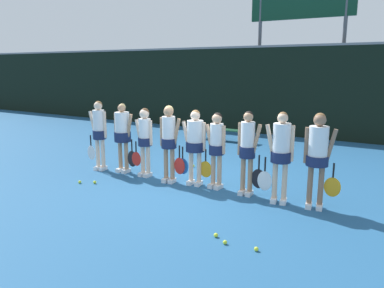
% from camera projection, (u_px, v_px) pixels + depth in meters
% --- Properties ---
extents(ground_plane, '(140.00, 140.00, 0.00)m').
position_uv_depth(ground_plane, '(192.00, 185.00, 8.39)').
color(ground_plane, '#235684').
extents(fence_windscreen, '(60.00, 0.08, 3.40)m').
position_uv_depth(fence_windscreen, '(288.00, 91.00, 14.01)').
color(fence_windscreen, black).
rests_on(fence_windscreen, ground_plane).
extents(scoreboard, '(3.97, 0.15, 5.93)m').
position_uv_depth(scoreboard, '(301.00, 12.00, 14.31)').
color(scoreboard, '#515156').
rests_on(scoreboard, ground_plane).
extents(bench_courtside, '(2.14, 0.42, 0.43)m').
position_uv_depth(bench_courtside, '(224.00, 130.00, 13.33)').
color(bench_courtside, '#19472D').
rests_on(bench_courtside, ground_plane).
extents(player_0, '(0.60, 0.34, 1.77)m').
position_uv_depth(player_0, '(99.00, 130.00, 9.44)').
color(player_0, beige).
rests_on(player_0, ground_plane).
extents(player_1, '(0.69, 0.41, 1.72)m').
position_uv_depth(player_1, '(123.00, 132.00, 9.23)').
color(player_1, tan).
rests_on(player_1, ground_plane).
extents(player_2, '(0.62, 0.33, 1.65)m').
position_uv_depth(player_2, '(145.00, 136.00, 8.89)').
color(player_2, beige).
rests_on(player_2, ground_plane).
extents(player_3, '(0.62, 0.34, 1.76)m').
position_uv_depth(player_3, '(169.00, 137.00, 8.40)').
color(player_3, tan).
rests_on(player_3, ground_plane).
extents(player_4, '(0.69, 0.41, 1.69)m').
position_uv_depth(player_4, '(195.00, 141.00, 8.22)').
color(player_4, beige).
rests_on(player_4, ground_plane).
extents(player_5, '(0.63, 0.33, 1.66)m').
position_uv_depth(player_5, '(216.00, 145.00, 8.00)').
color(player_5, tan).
rests_on(player_5, ground_plane).
extents(player_6, '(0.63, 0.32, 1.74)m').
position_uv_depth(player_6, '(248.00, 147.00, 7.56)').
color(player_6, tan).
rests_on(player_6, ground_plane).
extents(player_7, '(0.66, 0.38, 1.78)m').
position_uv_depth(player_7, '(281.00, 150.00, 7.10)').
color(player_7, beige).
rests_on(player_7, ground_plane).
extents(player_8, '(0.68, 0.40, 1.79)m').
position_uv_depth(player_8, '(318.00, 152.00, 6.80)').
color(player_8, '#8C664C').
rests_on(player_8, ground_plane).
extents(tennis_ball_0, '(0.07, 0.07, 0.07)m').
position_uv_depth(tennis_ball_0, '(95.00, 182.00, 8.47)').
color(tennis_ball_0, '#CCE033').
rests_on(tennis_ball_0, ground_plane).
extents(tennis_ball_1, '(0.07, 0.07, 0.07)m').
position_uv_depth(tennis_ball_1, '(256.00, 249.00, 5.37)').
color(tennis_ball_1, '#CCE033').
rests_on(tennis_ball_1, ground_plane).
extents(tennis_ball_2, '(0.07, 0.07, 0.07)m').
position_uv_depth(tennis_ball_2, '(193.00, 166.00, 9.89)').
color(tennis_ball_2, '#CCE033').
rests_on(tennis_ball_2, ground_plane).
extents(tennis_ball_3, '(0.07, 0.07, 0.07)m').
position_uv_depth(tennis_ball_3, '(216.00, 235.00, 5.81)').
color(tennis_ball_3, '#CCE033').
rests_on(tennis_ball_3, ground_plane).
extents(tennis_ball_4, '(0.07, 0.07, 0.07)m').
position_uv_depth(tennis_ball_4, '(80.00, 182.00, 8.50)').
color(tennis_ball_4, '#CCE033').
rests_on(tennis_ball_4, ground_plane).
extents(tennis_ball_5, '(0.06, 0.06, 0.06)m').
position_uv_depth(tennis_ball_5, '(225.00, 242.00, 5.58)').
color(tennis_ball_5, '#CCE033').
rests_on(tennis_ball_5, ground_plane).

